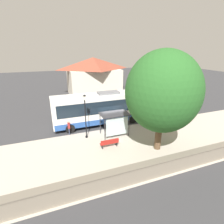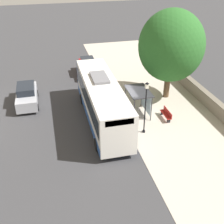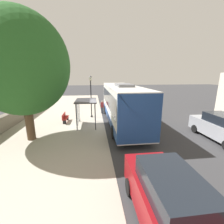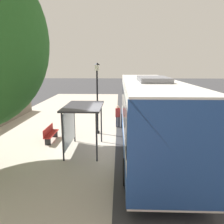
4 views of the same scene
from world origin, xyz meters
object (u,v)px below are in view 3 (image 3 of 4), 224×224
object	(u,v)px
street_lamp_near	(91,93)
bus_shelter	(84,104)
shade_tree	(22,64)
parked_car_behind_bus	(169,203)
bench	(65,117)
parked_car_far_lane	(222,128)
bus	(122,103)
pedestrian	(102,106)

from	to	relation	value
street_lamp_near	bus_shelter	bearing A→B (deg)	-101.11
bus_shelter	street_lamp_near	xyz separation A→B (m)	(0.57, 2.88, 0.66)
shade_tree	parked_car_behind_bus	size ratio (longest dim) A/B	1.91
bench	parked_car_far_lane	xyz separation A→B (m)	(11.93, -5.76, 0.45)
bus_shelter	parked_car_behind_bus	distance (m)	10.58
shade_tree	parked_car_behind_bus	bearing A→B (deg)	-48.11
shade_tree	parked_car_far_lane	size ratio (longest dim) A/B	1.84
street_lamp_near	parked_car_behind_bus	distance (m)	13.32
parked_car_far_lane	shade_tree	bearing A→B (deg)	172.62
bus	street_lamp_near	bearing A→B (deg)	138.32
shade_tree	parked_car_behind_bus	world-z (taller)	shade_tree
parked_car_behind_bus	street_lamp_near	bearing A→B (deg)	100.39
bus_shelter	bench	world-z (taller)	bus_shelter
bus	bus_shelter	world-z (taller)	bus
bench	street_lamp_near	distance (m)	3.74
bench	parked_car_behind_bus	world-z (taller)	parked_car_behind_bus
parked_car_behind_bus	bus_shelter	bearing A→B (deg)	106.25
bus_shelter	pedestrian	xyz separation A→B (m)	(1.85, 4.43, -1.10)
bus_shelter	street_lamp_near	size ratio (longest dim) A/B	0.64
bench	parked_car_far_lane	distance (m)	13.25
pedestrian	bench	xyz separation A→B (m)	(-3.90, -3.08, -0.44)
street_lamp_near	parked_car_far_lane	world-z (taller)	street_lamp_near
parked_car_far_lane	parked_car_behind_bus	bearing A→B (deg)	-140.59
street_lamp_near	shade_tree	bearing A→B (deg)	-127.93
bus	parked_car_far_lane	bearing A→B (deg)	-36.29
shade_tree	parked_car_behind_bus	xyz separation A→B (m)	(6.69, -7.46, -4.31)
pedestrian	parked_car_far_lane	size ratio (longest dim) A/B	0.34
bus	bench	distance (m)	5.84
pedestrian	parked_car_far_lane	distance (m)	11.94
bench	parked_car_far_lane	size ratio (longest dim) A/B	0.37
pedestrian	bench	bearing A→B (deg)	-141.68
bus_shelter	bench	distance (m)	2.89
bus	bus_shelter	distance (m)	3.50
bus	parked_car_behind_bus	xyz separation A→B (m)	(-0.54, -10.39, -1.05)
pedestrian	street_lamp_near	world-z (taller)	street_lamp_near
shade_tree	parked_car_far_lane	xyz separation A→B (m)	(13.62, -1.76, -4.32)
bus_shelter	shade_tree	distance (m)	5.61
bus_shelter	pedestrian	bearing A→B (deg)	67.29
pedestrian	bus	bearing A→B (deg)	-68.52
street_lamp_near	parked_car_far_lane	xyz separation A→B (m)	(9.31, -7.29, -1.74)
shade_tree	parked_car_far_lane	world-z (taller)	shade_tree
bus_shelter	pedestrian	distance (m)	4.92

